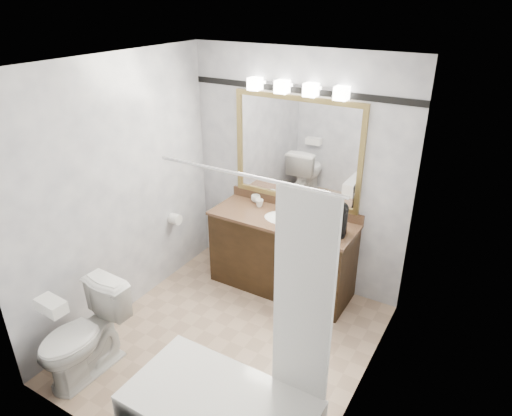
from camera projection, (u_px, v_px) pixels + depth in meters
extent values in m
cube|color=tan|center=(230.00, 342.00, 4.25)|extent=(2.40, 2.60, 0.01)
cube|color=white|center=(221.00, 63.00, 3.17)|extent=(2.40, 2.60, 0.01)
cube|color=silver|center=(297.00, 173.00, 4.73)|extent=(2.40, 0.01, 2.50)
cube|color=silver|center=(104.00, 310.00, 2.70)|extent=(2.40, 0.01, 2.50)
cube|color=silver|center=(119.00, 193.00, 4.26)|extent=(0.01, 2.60, 2.50)
cube|color=silver|center=(371.00, 263.00, 3.16)|extent=(0.01, 2.60, 2.50)
cube|color=black|center=(282.00, 255.00, 4.86)|extent=(1.50, 0.55, 0.82)
cube|color=brown|center=(283.00, 219.00, 4.68)|extent=(1.53, 0.58, 0.03)
cube|color=brown|center=(294.00, 204.00, 4.86)|extent=(1.53, 0.03, 0.10)
ellipsoid|color=white|center=(283.00, 221.00, 4.69)|extent=(0.44, 0.34, 0.14)
cube|color=#9C8346|center=(299.00, 98.00, 4.37)|extent=(1.40, 0.04, 0.05)
cube|color=#9C8346|center=(295.00, 198.00, 4.83)|extent=(1.40, 0.04, 0.05)
cube|color=#9C8346|center=(240.00, 140.00, 4.91)|extent=(0.05, 0.04, 1.00)
cube|color=#9C8346|center=(361.00, 162.00, 4.29)|extent=(0.05, 0.04, 1.00)
cube|color=white|center=(297.00, 150.00, 4.60)|extent=(1.30, 0.01, 1.00)
cube|color=silver|center=(299.00, 85.00, 4.31)|extent=(0.90, 0.05, 0.03)
cube|color=white|center=(255.00, 84.00, 4.49)|extent=(0.12, 0.12, 0.12)
cube|color=white|center=(282.00, 87.00, 4.35)|extent=(0.12, 0.12, 0.12)
cube|color=white|center=(311.00, 90.00, 4.21)|extent=(0.12, 0.12, 0.12)
cube|color=white|center=(342.00, 93.00, 4.07)|extent=(0.12, 0.12, 0.12)
cube|color=black|center=(299.00, 90.00, 4.35)|extent=(2.40, 0.01, 0.06)
cylinder|color=silver|center=(246.00, 176.00, 2.75)|extent=(1.30, 0.02, 0.02)
cube|color=white|center=(303.00, 303.00, 2.88)|extent=(0.40, 0.04, 1.55)
cylinder|color=white|center=(175.00, 219.00, 4.99)|extent=(0.11, 0.12, 0.12)
imported|color=white|center=(83.00, 336.00, 3.75)|extent=(0.47, 0.78, 0.78)
cube|color=white|center=(51.00, 306.00, 3.40)|extent=(0.25, 0.14, 0.10)
cylinder|color=black|center=(336.00, 235.00, 4.34)|extent=(0.17, 0.17, 0.02)
cylinder|color=black|center=(340.00, 221.00, 4.33)|extent=(0.14, 0.14, 0.25)
sphere|color=black|center=(341.00, 209.00, 4.27)|extent=(0.15, 0.15, 0.15)
cube|color=black|center=(337.00, 216.00, 4.24)|extent=(0.11, 0.11, 0.05)
cylinder|color=silver|center=(335.00, 233.00, 4.31)|extent=(0.06, 0.06, 0.06)
imported|color=white|center=(256.00, 199.00, 5.02)|extent=(0.13, 0.13, 0.08)
imported|color=white|center=(259.00, 203.00, 4.91)|extent=(0.11, 0.11, 0.08)
imported|color=white|center=(283.00, 204.00, 4.86)|extent=(0.06, 0.06, 0.10)
cube|color=beige|center=(295.00, 214.00, 4.72)|extent=(0.10, 0.07, 0.03)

